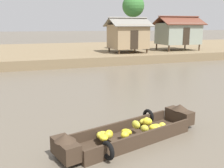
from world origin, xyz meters
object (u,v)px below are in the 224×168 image
object	(u,v)px
banana_boat	(131,132)
palm_tree_near	(133,6)
stilt_house_mid_left	(178,33)
stilt_house_left	(128,36)

from	to	relation	value
banana_boat	palm_tree_near	xyz separation A→B (m)	(9.28, 20.38, 5.28)
banana_boat	stilt_house_mid_left	distance (m)	22.92
palm_tree_near	banana_boat	bearing A→B (deg)	-114.47
stilt_house_mid_left	palm_tree_near	bearing A→B (deg)	153.70
stilt_house_mid_left	stilt_house_left	bearing A→B (deg)	-176.07
banana_boat	stilt_house_left	distance (m)	19.38
stilt_house_mid_left	palm_tree_near	xyz separation A→B (m)	(-4.50, 2.22, 2.87)
palm_tree_near	stilt_house_left	bearing A→B (deg)	-123.71
stilt_house_left	stilt_house_mid_left	xyz separation A→B (m)	(6.27, 0.43, 0.21)
stilt_house_left	stilt_house_mid_left	distance (m)	6.28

